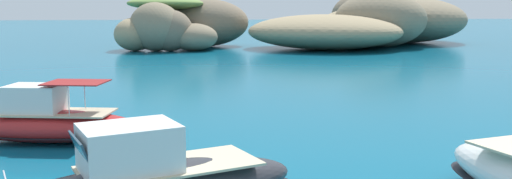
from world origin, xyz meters
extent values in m
ellipsoid|color=#9E8966|center=(19.68, 62.53, 2.43)|extent=(12.60, 9.60, 4.85)
ellipsoid|color=#756651|center=(24.00, 67.74, 3.77)|extent=(16.88, 16.01, 7.54)
ellipsoid|color=#84755B|center=(27.16, 65.79, 3.16)|extent=(17.37, 19.40, 6.32)
ellipsoid|color=#84755B|center=(20.40, 57.69, 3.38)|extent=(15.46, 15.63, 6.76)
ellipsoid|color=#9E8966|center=(12.67, 55.16, 2.05)|extent=(22.22, 20.21, 4.10)
ellipsoid|color=#756651|center=(-1.34, 61.26, 3.00)|extent=(13.22, 10.97, 6.01)
ellipsoid|color=#84755B|center=(-6.92, 54.94, 2.75)|extent=(7.88, 8.48, 5.50)
ellipsoid|color=#756651|center=(-5.35, 54.54, 2.35)|extent=(6.95, 7.04, 4.69)
ellipsoid|color=#84755B|center=(-2.68, 54.89, 1.55)|extent=(7.77, 7.76, 3.10)
ellipsoid|color=#9E8966|center=(-9.30, 55.42, 1.88)|extent=(4.69, 5.73, 3.77)
ellipsoid|color=olive|center=(-5.91, 58.54, 5.38)|extent=(9.03, 8.21, 1.50)
ellipsoid|color=red|center=(-8.77, 13.38, 0.60)|extent=(7.37, 3.48, 1.21)
ellipsoid|color=black|center=(-8.77, 13.38, 0.33)|extent=(7.52, 3.55, 0.14)
cube|color=#C6B793|center=(-8.25, 13.27, 1.12)|extent=(4.18, 2.54, 0.06)
cube|color=silver|center=(-9.12, 13.45, 1.64)|extent=(2.24, 1.85, 0.99)
cube|color=#2D4756|center=(-10.11, 13.65, 1.74)|extent=(0.50, 1.40, 0.53)
cube|color=maroon|center=(-7.56, 13.14, 2.25)|extent=(2.41, 2.05, 0.04)
cylinder|color=silver|center=(-7.70, 12.41, 1.68)|extent=(0.03, 0.03, 1.13)
cylinder|color=silver|center=(-7.41, 13.87, 1.68)|extent=(0.03, 0.03, 1.13)
cube|color=#C6B793|center=(-3.96, 5.57, 1.21)|extent=(4.67, 3.36, 0.06)
cube|color=silver|center=(-4.86, 5.23, 1.79)|extent=(2.60, 2.29, 1.08)
cube|color=#2D4756|center=(-5.89, 4.83, 1.89)|extent=(0.77, 1.50, 0.58)
camera|label=1|loc=(-3.50, -7.13, 5.02)|focal=37.78mm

